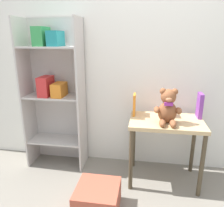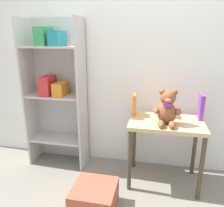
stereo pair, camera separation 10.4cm
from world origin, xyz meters
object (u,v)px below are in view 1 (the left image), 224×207
at_px(book_standing_purple, 200,106).
at_px(storage_bin, 98,198).
at_px(book_standing_pink, 166,107).
at_px(bookshelf_side, 54,87).
at_px(teddy_bear, 168,108).
at_px(book_standing_orange, 134,104).
at_px(display_table, 166,130).

height_order(book_standing_purple, storage_bin, book_standing_purple).
distance_m(book_standing_pink, storage_bin, 1.06).
xyz_separation_m(bookshelf_side, teddy_bear, (1.17, -0.25, -0.09)).
xyz_separation_m(bookshelf_side, book_standing_purple, (1.49, -0.05, -0.12)).
xyz_separation_m(teddy_bear, storage_bin, (-0.56, -0.44, -0.69)).
distance_m(teddy_bear, book_standing_purple, 0.38).
relative_size(bookshelf_side, book_standing_pink, 8.84).
relative_size(book_standing_orange, storage_bin, 0.60).
xyz_separation_m(book_standing_orange, storage_bin, (-0.25, -0.62, -0.65)).
height_order(book_standing_pink, book_standing_purple, book_standing_purple).
bearing_deg(book_standing_purple, storage_bin, -144.18).
bearing_deg(teddy_bear, storage_bin, -141.95).
height_order(book_standing_orange, book_standing_pink, book_standing_orange).
xyz_separation_m(teddy_bear, book_standing_purple, (0.32, 0.20, -0.03)).
relative_size(display_table, book_standing_orange, 3.22).
relative_size(bookshelf_side, teddy_bear, 4.95).
xyz_separation_m(book_standing_orange, book_standing_pink, (0.31, 0.01, -0.02)).
bearing_deg(teddy_bear, bookshelf_side, 168.02).
bearing_deg(book_standing_purple, book_standing_orange, -178.70).
relative_size(book_standing_purple, storage_bin, 0.68).
bearing_deg(teddy_bear, book_standing_purple, 31.77).
height_order(book_standing_orange, book_standing_purple, book_standing_purple).
relative_size(teddy_bear, book_standing_orange, 1.51).
relative_size(display_table, teddy_bear, 2.13).
distance_m(display_table, book_standing_pink, 0.23).
distance_m(bookshelf_side, display_table, 1.24).
height_order(teddy_bear, book_standing_purple, teddy_bear).
bearing_deg(book_standing_purple, bookshelf_side, 177.98).
bearing_deg(teddy_bear, book_standing_orange, 149.39).
relative_size(display_table, book_standing_pink, 3.81).
distance_m(display_table, teddy_bear, 0.26).
bearing_deg(storage_bin, display_table, 42.14).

